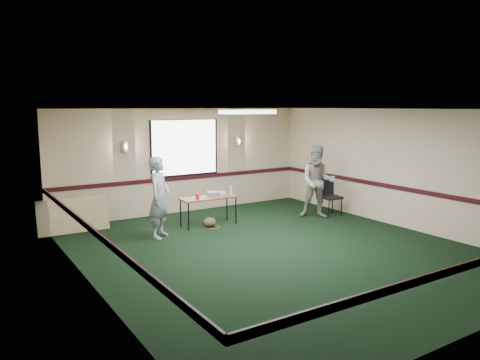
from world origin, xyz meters
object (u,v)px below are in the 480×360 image
person_right (318,182)px  conference_chair (329,193)px  person_left (159,198)px  projector (214,194)px  folding_table (208,199)px

person_right → conference_chair: bearing=50.1°
person_left → person_right: bearing=-48.7°
conference_chair → person_left: (-4.52, 0.30, 0.31)m
projector → person_left: (-1.54, -0.43, 0.14)m
person_left → folding_table: bearing=-28.2°
projector → conference_chair: bearing=9.9°
folding_table → person_right: (2.67, -0.77, 0.28)m
folding_table → person_right: person_right is taller
projector → conference_chair: (2.97, -0.73, -0.17)m
folding_table → person_left: size_ratio=0.78×
projector → conference_chair: 3.07m
person_left → conference_chair: bearing=-46.8°
conference_chair → person_right: person_right is taller
projector → person_right: (2.49, -0.84, 0.18)m
folding_table → person_right: size_ratio=0.75×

